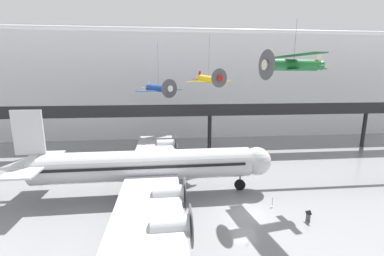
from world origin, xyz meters
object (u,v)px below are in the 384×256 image
at_px(suspended_plane_blue_trainer, 159,88).
at_px(suspended_plane_yellow_lowwing, 209,79).
at_px(airliner_silver_main, 144,166).
at_px(stanchion_barrier, 272,204).
at_px(suspended_plane_green_biplane, 293,65).
at_px(info_sign_pedestal, 308,217).

bearing_deg(suspended_plane_blue_trainer, suspended_plane_yellow_lowwing, 6.08).
height_order(airliner_silver_main, suspended_plane_yellow_lowwing, suspended_plane_yellow_lowwing).
bearing_deg(suspended_plane_blue_trainer, stanchion_barrier, -6.79).
xyz_separation_m(suspended_plane_yellow_lowwing, suspended_plane_blue_trainer, (-7.71, 8.89, -1.72)).
bearing_deg(airliner_silver_main, suspended_plane_green_biplane, -5.02).
xyz_separation_m(airliner_silver_main, info_sign_pedestal, (15.98, -7.22, -3.07)).
bearing_deg(stanchion_barrier, suspended_plane_blue_trainer, 118.05).
distance_m(airliner_silver_main, suspended_plane_green_biplane, 19.88).
height_order(suspended_plane_yellow_lowwing, suspended_plane_green_biplane, suspended_plane_green_biplane).
bearing_deg(suspended_plane_yellow_lowwing, stanchion_barrier, -5.16).
height_order(suspended_plane_yellow_lowwing, info_sign_pedestal, suspended_plane_yellow_lowwing).
bearing_deg(suspended_plane_yellow_lowwing, airliner_silver_main, -65.12).
height_order(airliner_silver_main, suspended_plane_green_biplane, suspended_plane_green_biplane).
bearing_deg(stanchion_barrier, suspended_plane_green_biplane, 48.67).
bearing_deg(suspended_plane_green_biplane, suspended_plane_yellow_lowwing, -66.99).
bearing_deg(suspended_plane_blue_trainer, info_sign_pedestal, -5.65).
relative_size(suspended_plane_green_biplane, stanchion_barrier, 8.24).
bearing_deg(suspended_plane_blue_trainer, suspended_plane_green_biplane, 1.73).
relative_size(suspended_plane_yellow_lowwing, stanchion_barrier, 6.90).
distance_m(airliner_silver_main, stanchion_barrier, 14.69).
height_order(suspended_plane_blue_trainer, stanchion_barrier, suspended_plane_blue_trainer).
bearing_deg(suspended_plane_yellow_lowwing, suspended_plane_green_biplane, 9.60).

